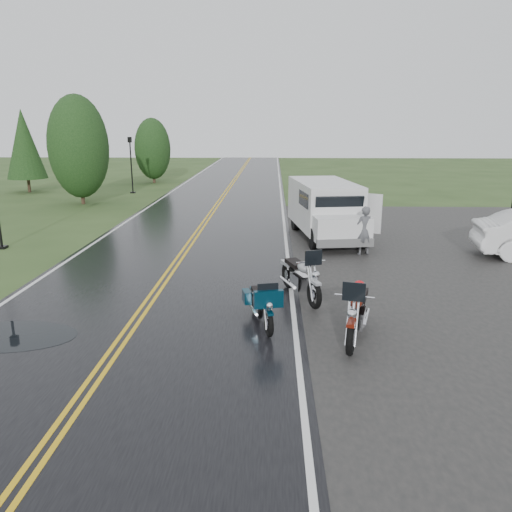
# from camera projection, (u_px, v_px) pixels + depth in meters

# --- Properties ---
(ground) EXTENTS (120.00, 120.00, 0.00)m
(ground) POSITION_uv_depth(u_px,v_px,m) (141.00, 314.00, 12.45)
(ground) COLOR #2D471E
(ground) RESTS_ON ground
(road) EXTENTS (8.00, 100.00, 0.04)m
(road) POSITION_uv_depth(u_px,v_px,m) (199.00, 231.00, 22.10)
(road) COLOR black
(road) RESTS_ON ground
(parking_pad) EXTENTS (14.00, 24.00, 0.03)m
(parking_pad) POSITION_uv_depth(u_px,v_px,m) (500.00, 264.00, 16.91)
(parking_pad) COLOR black
(parking_pad) RESTS_ON ground
(motorcycle_red) EXTENTS (1.54, 2.66, 1.48)m
(motorcycle_red) POSITION_uv_depth(u_px,v_px,m) (352.00, 324.00, 9.94)
(motorcycle_red) COLOR #5B150A
(motorcycle_red) RESTS_ON ground
(motorcycle_teal) EXTENTS (1.19, 2.16, 1.21)m
(motorcycle_teal) POSITION_uv_depth(u_px,v_px,m) (269.00, 313.00, 10.86)
(motorcycle_teal) COLOR #042331
(motorcycle_teal) RESTS_ON ground
(motorcycle_silver) EXTENTS (1.69, 2.66, 1.48)m
(motorcycle_silver) POSITION_uv_depth(u_px,v_px,m) (315.00, 283.00, 12.47)
(motorcycle_silver) COLOR #999CA1
(motorcycle_silver) RESTS_ON ground
(van_white) EXTENTS (3.11, 6.28, 2.36)m
(van_white) POSITION_uv_depth(u_px,v_px,m) (315.00, 219.00, 18.46)
(van_white) COLOR silver
(van_white) RESTS_ON ground
(person_at_van) EXTENTS (0.75, 0.62, 1.75)m
(person_at_van) POSITION_uv_depth(u_px,v_px,m) (364.00, 231.00, 17.86)
(person_at_van) COLOR #4C4E52
(person_at_van) RESTS_ON ground
(lamp_post_far_left) EXTENTS (0.33, 0.33, 3.82)m
(lamp_post_far_left) POSITION_uv_depth(u_px,v_px,m) (131.00, 165.00, 33.83)
(lamp_post_far_left) COLOR black
(lamp_post_far_left) RESTS_ON ground
(tree_left_mid) EXTENTS (3.44, 3.44, 5.37)m
(tree_left_mid) POSITION_uv_depth(u_px,v_px,m) (79.00, 158.00, 28.98)
(tree_left_mid) COLOR #1E3D19
(tree_left_mid) RESTS_ON ground
(tree_left_far) EXTENTS (2.83, 2.83, 4.36)m
(tree_left_far) POSITION_uv_depth(u_px,v_px,m) (153.00, 155.00, 39.75)
(tree_left_far) COLOR #1E3D19
(tree_left_far) RESTS_ON ground
(pine_left_far) EXTENTS (2.63, 2.63, 5.49)m
(pine_left_far) POSITION_uv_depth(u_px,v_px,m) (25.00, 152.00, 34.09)
(pine_left_far) COLOR #1E3D19
(pine_left_far) RESTS_ON ground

